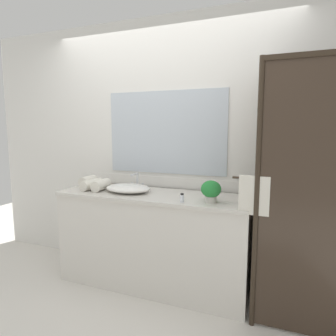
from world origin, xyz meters
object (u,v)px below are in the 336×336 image
(amenity_bottle_shampoo, at_px, (182,198))
(rolled_towel_near_edge, at_px, (88,182))
(rolled_towel_middle, at_px, (92,184))
(faucet, at_px, (137,183))
(potted_plant, at_px, (211,190))
(rolled_towel_far_edge, at_px, (101,185))
(amenity_bottle_body_wash, at_px, (212,190))
(sink_basin, at_px, (128,188))

(amenity_bottle_shampoo, distance_m, rolled_towel_near_edge, 1.14)
(amenity_bottle_shampoo, height_order, rolled_towel_middle, rolled_towel_middle)
(faucet, height_order, rolled_towel_middle, faucet)
(potted_plant, height_order, amenity_bottle_shampoo, potted_plant)
(potted_plant, bearing_deg, rolled_towel_far_edge, 176.05)
(faucet, relative_size, rolled_towel_near_edge, 0.88)
(potted_plant, distance_m, rolled_towel_middle, 1.23)
(potted_plant, height_order, rolled_towel_near_edge, potted_plant)
(rolled_towel_middle, bearing_deg, amenity_bottle_body_wash, 8.58)
(potted_plant, relative_size, rolled_towel_near_edge, 0.95)
(faucet, relative_size, rolled_towel_middle, 0.71)
(sink_basin, relative_size, potted_plant, 2.44)
(amenity_bottle_shampoo, bearing_deg, rolled_towel_far_edge, 169.82)
(sink_basin, bearing_deg, rolled_towel_middle, -177.22)
(sink_basin, height_order, amenity_bottle_body_wash, amenity_bottle_body_wash)
(sink_basin, relative_size, faucet, 2.63)
(rolled_towel_far_edge, bearing_deg, rolled_towel_near_edge, 157.21)
(amenity_bottle_body_wash, height_order, rolled_towel_middle, rolled_towel_middle)
(rolled_towel_middle, height_order, rolled_towel_far_edge, rolled_towel_far_edge)
(potted_plant, height_order, rolled_towel_middle, potted_plant)
(amenity_bottle_shampoo, distance_m, rolled_towel_middle, 1.02)
(amenity_bottle_body_wash, bearing_deg, rolled_towel_far_edge, -170.48)
(potted_plant, relative_size, rolled_towel_middle, 0.77)
(potted_plant, distance_m, rolled_towel_far_edge, 1.12)
(amenity_bottle_body_wash, bearing_deg, sink_basin, -168.51)
(sink_basin, xyz_separation_m, potted_plant, (0.83, -0.10, 0.06))
(rolled_towel_middle, bearing_deg, rolled_towel_far_edge, -0.74)
(faucet, bearing_deg, potted_plant, -18.79)
(amenity_bottle_shampoo, distance_m, rolled_towel_far_edge, 0.91)
(sink_basin, bearing_deg, rolled_towel_near_edge, 172.02)
(sink_basin, distance_m, amenity_bottle_body_wash, 0.80)
(potted_plant, xyz_separation_m, amenity_bottle_shampoo, (-0.22, -0.08, -0.07))
(rolled_towel_near_edge, bearing_deg, rolled_towel_middle, -39.60)
(rolled_towel_near_edge, bearing_deg, potted_plant, -7.22)
(faucet, bearing_deg, amenity_bottle_body_wash, -1.79)
(amenity_bottle_body_wash, xyz_separation_m, rolled_towel_far_edge, (-1.07, -0.18, 0.01))
(sink_basin, xyz_separation_m, faucet, (-0.00, 0.18, 0.02))
(sink_basin, height_order, faucet, faucet)
(potted_plant, bearing_deg, sink_basin, 173.24)
(amenity_bottle_body_wash, distance_m, rolled_towel_near_edge, 1.30)
(sink_basin, height_order, rolled_towel_near_edge, rolled_towel_near_edge)
(rolled_towel_near_edge, xyz_separation_m, rolled_towel_far_edge, (0.22, -0.09, -0.00))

